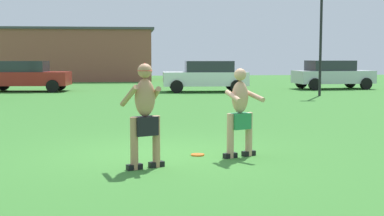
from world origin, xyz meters
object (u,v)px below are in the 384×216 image
at_px(frisbee, 198,155).
at_px(car_silver_near_post, 332,74).
at_px(player_near, 240,111).
at_px(car_white_far_end, 206,76).
at_px(player_in_black, 145,110).
at_px(lamp_post, 321,23).
at_px(car_red_mid_lot, 26,76).

bearing_deg(frisbee, car_silver_near_post, 62.93).
relative_size(player_near, car_silver_near_post, 0.37).
height_order(player_near, car_silver_near_post, player_near).
bearing_deg(car_white_far_end, player_in_black, -100.67).
bearing_deg(lamp_post, car_red_mid_lot, 161.70).
distance_m(player_near, player_in_black, 1.94).
distance_m(car_silver_near_post, lamp_post, 6.10).
bearing_deg(car_red_mid_lot, car_white_far_end, -7.55).
distance_m(player_in_black, frisbee, 1.73).
bearing_deg(car_white_far_end, lamp_post, -35.40).
relative_size(car_red_mid_lot, lamp_post, 0.82).
relative_size(player_near, car_white_far_end, 0.37).
distance_m(player_near, car_white_far_end, 17.97).
xyz_separation_m(frisbee, car_silver_near_post, (9.82, 19.21, 0.81)).
relative_size(player_in_black, frisbee, 6.90).
xyz_separation_m(frisbee, car_white_far_end, (2.53, 17.66, 0.81)).
distance_m(player_in_black, car_silver_near_post, 22.97).
xyz_separation_m(car_silver_near_post, lamp_post, (-2.47, -4.98, 2.50)).
xyz_separation_m(player_in_black, car_white_far_end, (3.53, 18.71, -0.14)).
relative_size(player_near, lamp_post, 0.30).
bearing_deg(frisbee, lamp_post, 62.69).
relative_size(player_near, player_in_black, 0.93).
height_order(car_silver_near_post, car_white_far_end, same).
xyz_separation_m(player_in_black, car_red_mid_lot, (-5.73, 19.94, -0.14)).
height_order(car_silver_near_post, car_red_mid_lot, same).
distance_m(car_white_far_end, lamp_post, 6.42).
height_order(frisbee, car_red_mid_lot, car_red_mid_lot).
bearing_deg(player_near, car_silver_near_post, 65.00).
height_order(player_near, lamp_post, lamp_post).
bearing_deg(car_white_far_end, player_near, -95.65).
bearing_deg(player_in_black, car_silver_near_post, 61.90).
bearing_deg(player_near, car_red_mid_lot, 111.39).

